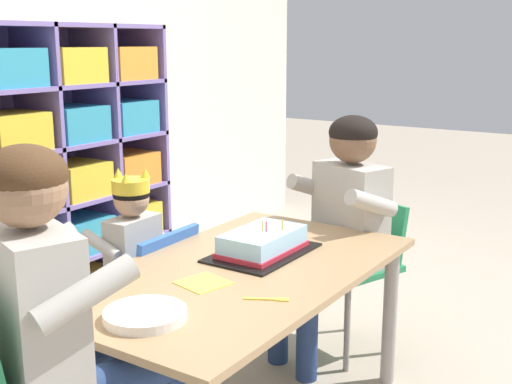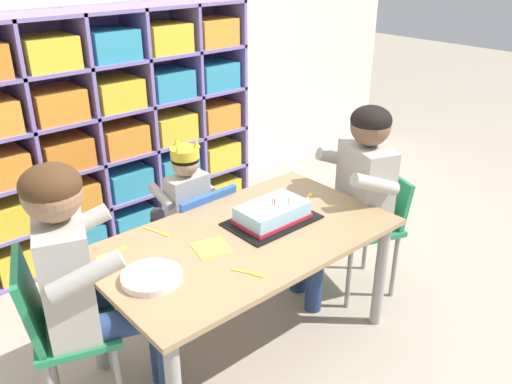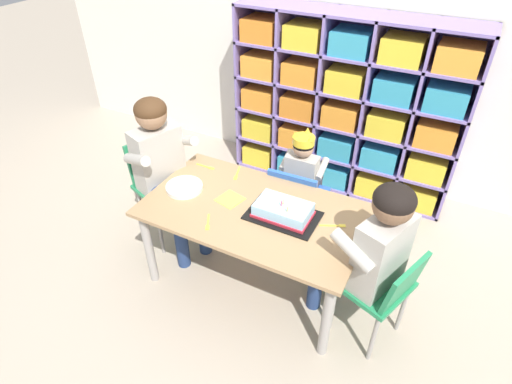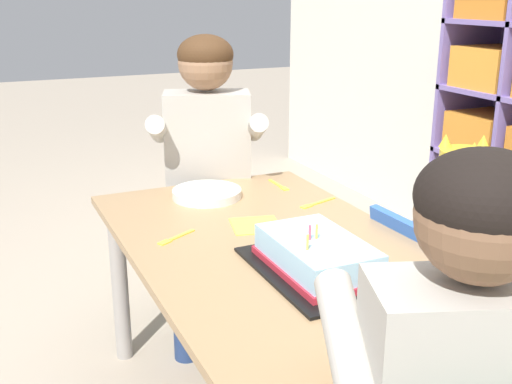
{
  "view_description": "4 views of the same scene",
  "coord_description": "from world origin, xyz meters",
  "views": [
    {
      "loc": [
        -1.65,
        -1.15,
        1.29
      ],
      "look_at": [
        0.11,
        0.01,
        0.8
      ],
      "focal_mm": 46.25,
      "sensor_mm": 36.0,
      "label": 1
    },
    {
      "loc": [
        -1.23,
        -1.47,
        1.68
      ],
      "look_at": [
        0.08,
        0.02,
        0.74
      ],
      "focal_mm": 37.12,
      "sensor_mm": 36.0,
      "label": 2
    },
    {
      "loc": [
        0.85,
        -1.62,
        2.06
      ],
      "look_at": [
        0.02,
        -0.01,
        0.71
      ],
      "focal_mm": 29.29,
      "sensor_mm": 36.0,
      "label": 3
    },
    {
      "loc": [
        1.34,
        -0.67,
        1.2
      ],
      "look_at": [
        0.03,
        -0.07,
        0.74
      ],
      "focal_mm": 44.01,
      "sensor_mm": 36.0,
      "label": 4
    }
  ],
  "objects": [
    {
      "name": "paper_napkin_square",
      "position": [
        -0.17,
        0.01,
        0.57
      ],
      "size": [
        0.16,
        0.16,
        0.0
      ],
      "primitive_type": "cube",
      "rotation": [
        0.0,
        0.0,
        -0.24
      ],
      "color": "#F4DB4C",
      "rests_on": "activity_table"
    },
    {
      "name": "paper_plate_stack",
      "position": [
        -0.46,
        -0.02,
        0.58
      ],
      "size": [
        0.22,
        0.22,
        0.03
      ],
      "primitive_type": "cylinder",
      "color": "white",
      "rests_on": "activity_table"
    },
    {
      "name": "fork_by_napkin",
      "position": [
        -0.48,
        0.24,
        0.57
      ],
      "size": [
        0.13,
        0.02,
        0.0
      ],
      "rotation": [
        0.0,
        0.0,
        3.14
      ],
      "color": "yellow",
      "rests_on": "activity_table"
    },
    {
      "name": "classroom_chair_guest_side",
      "position": [
        0.77,
        -0.07,
        0.39
      ],
      "size": [
        0.43,
        0.43,
        0.63
      ],
      "rotation": [
        0.0,
        0.0,
        -1.93
      ],
      "color": "#238451",
      "rests_on": "ground"
    },
    {
      "name": "fork_near_cake_tray",
      "position": [
        0.45,
        0.07,
        0.57
      ],
      "size": [
        0.13,
        0.07,
        0.0
      ],
      "rotation": [
        0.0,
        0.0,
        3.58
      ],
      "color": "yellow",
      "rests_on": "activity_table"
    },
    {
      "name": "activity_table",
      "position": [
        0.0,
        0.0,
        0.49
      ],
      "size": [
        1.26,
        0.72,
        0.57
      ],
      "color": "#A37F56",
      "rests_on": "ground"
    },
    {
      "name": "fork_beside_plate_stack",
      "position": [
        -0.26,
        0.26,
        0.57
      ],
      "size": [
        0.06,
        0.14,
        0.0
      ],
      "rotation": [
        0.0,
        0.0,
        1.87
      ],
      "color": "yellow",
      "rests_on": "activity_table"
    },
    {
      "name": "storage_cubby_shelf",
      "position": [
        0.1,
        1.28,
        0.65
      ],
      "size": [
        1.73,
        0.33,
        1.36
      ],
      "color": "#7F6BB2",
      "rests_on": "ground"
    },
    {
      "name": "classroom_chair_blue",
      "position": [
        0.07,
        0.47,
        0.37
      ],
      "size": [
        0.36,
        0.35,
        0.61
      ],
      "rotation": [
        0.0,
        0.0,
        3.17
      ],
      "color": "blue",
      "rests_on": "ground"
    },
    {
      "name": "guest_at_table_side",
      "position": [
        0.67,
        -0.03,
        0.61
      ],
      "size": [
        0.48,
        0.46,
        1.0
      ],
      "rotation": [
        0.0,
        0.0,
        -1.93
      ],
      "color": "#B2ADA3",
      "rests_on": "ground"
    },
    {
      "name": "adult_helper_seated",
      "position": [
        -0.67,
        0.06,
        0.66
      ],
      "size": [
        0.48,
        0.46,
        1.06
      ],
      "rotation": [
        0.0,
        0.0,
        1.23
      ],
      "color": "#B2ADA3",
      "rests_on": "ground"
    },
    {
      "name": "child_with_crown",
      "position": [
        0.07,
        0.58,
        0.51
      ],
      "size": [
        0.3,
        0.31,
        0.83
      ],
      "rotation": [
        0.0,
        0.0,
        3.17
      ],
      "color": "#B2ADA3",
      "rests_on": "ground"
    },
    {
      "name": "birthday_cake_on_tray",
      "position": [
        0.17,
        0.02,
        0.6
      ],
      "size": [
        0.39,
        0.26,
        0.12
      ],
      "color": "black",
      "rests_on": "activity_table"
    },
    {
      "name": "fork_near_child_seat",
      "position": [
        -0.17,
        -0.22,
        0.57
      ],
      "size": [
        0.08,
        0.12,
        0.0
      ],
      "rotation": [
        0.0,
        0.0,
        2.07
      ],
      "color": "yellow",
      "rests_on": "activity_table"
    }
  ]
}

